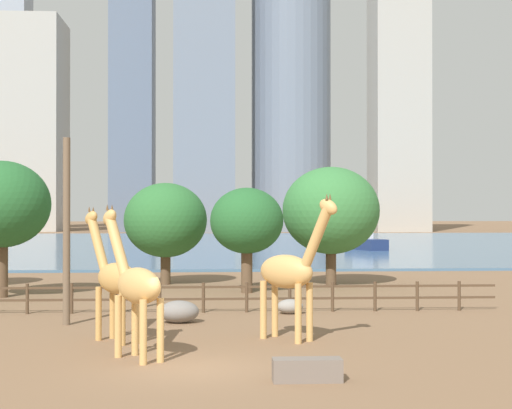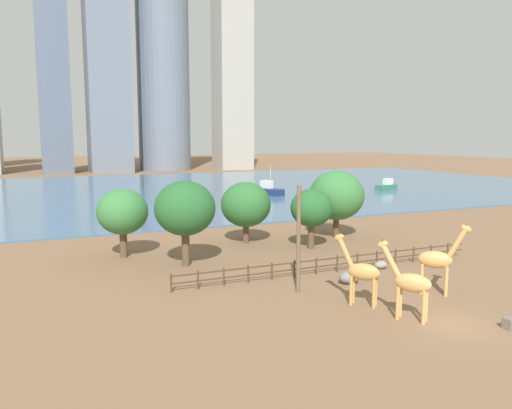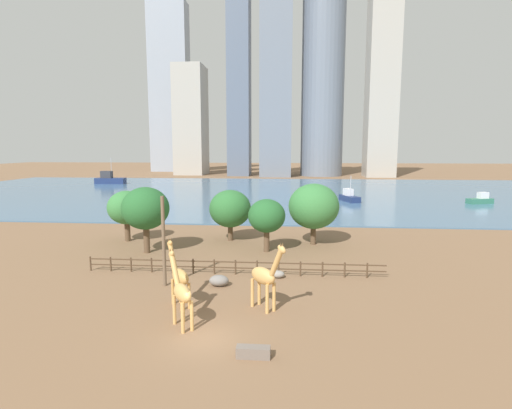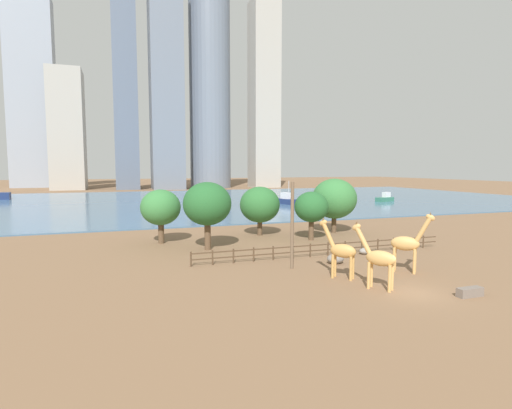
{
  "view_description": "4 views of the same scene",
  "coord_description": "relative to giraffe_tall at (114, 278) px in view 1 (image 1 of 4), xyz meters",
  "views": [
    {
      "loc": [
        0.44,
        -22.01,
        4.46
      ],
      "look_at": [
        3.99,
        38.18,
        4.86
      ],
      "focal_mm": 55.0,
      "sensor_mm": 36.0,
      "label": 1
    },
    {
      "loc": [
        -20.81,
        -20.15,
        10.36
      ],
      "look_at": [
        1.8,
        31.55,
        2.81
      ],
      "focal_mm": 35.0,
      "sensor_mm": 36.0,
      "label": 2
    },
    {
      "loc": [
        4.74,
        -21.42,
        10.94
      ],
      "look_at": [
        -0.39,
        40.14,
        2.21
      ],
      "focal_mm": 28.0,
      "sensor_mm": 36.0,
      "label": 3
    },
    {
      "loc": [
        -18.58,
        -21.33,
        8.47
      ],
      "look_at": [
        -2.06,
        26.77,
        3.69
      ],
      "focal_mm": 28.0,
      "sensor_mm": 36.0,
      "label": 4
    }
  ],
  "objects": [
    {
      "name": "skyline_tower_glass",
      "position": [
        2.16,
        131.05,
        38.32
      ],
      "size": [
        11.96,
        13.38,
        80.95
      ],
      "primitive_type": "cube",
      "color": "slate",
      "rests_on": "ground"
    },
    {
      "name": "skyline_block_central",
      "position": [
        -33.61,
        140.57,
        20.08
      ],
      "size": [
        11.89,
        15.6,
        44.48
      ],
      "primitive_type": "cube",
      "color": "#ADA89E",
      "rests_on": "ground"
    },
    {
      "name": "tree_left_small",
      "position": [
        -7.36,
        13.75,
        2.55
      ],
      "size": [
        4.93,
        4.93,
        6.96
      ],
      "color": "brown",
      "rests_on": "ground"
    },
    {
      "name": "utility_pole",
      "position": [
        -2.31,
        3.9,
        1.47
      ],
      "size": [
        0.28,
        0.28,
        7.26
      ],
      "primitive_type": "cylinder",
      "color": "brown",
      "rests_on": "ground"
    },
    {
      "name": "boat_ferry",
      "position": [
        19.82,
        55.92,
        -1.08
      ],
      "size": [
        3.8,
        6.17,
        5.22
      ],
      "rotation": [
        0.0,
        0.0,
        5.03
      ],
      "color": "navy",
      "rests_on": "harbor_water"
    },
    {
      "name": "giraffe_companion",
      "position": [
        5.98,
        -0.2,
        0.2
      ],
      "size": [
        2.78,
        2.79,
        4.99
      ],
      "rotation": [
        0.0,
        0.0,
        5.5
      ],
      "color": "tan",
      "rests_on": "ground"
    },
    {
      "name": "giraffe_young",
      "position": [
        1.02,
        -3.2,
        0.05
      ],
      "size": [
        2.36,
        2.96,
        4.63
      ],
      "rotation": [
        0.0,
        0.0,
        2.19
      ],
      "color": "tan",
      "rests_on": "ground"
    },
    {
      "name": "feeding_trough",
      "position": [
        5.75,
        -6.56,
        -1.86
      ],
      "size": [
        1.8,
        0.6,
        0.6
      ],
      "primitive_type": "cube",
      "color": "#72665B",
      "rests_on": "ground"
    },
    {
      "name": "tree_right_small",
      "position": [
        0.59,
        20.15,
        1.66
      ],
      "size": [
        4.94,
        4.94,
        6.06
      ],
      "color": "brown",
      "rests_on": "ground"
    },
    {
      "name": "boulder_near_fence",
      "position": [
        2.02,
        4.2,
        -1.71
      ],
      "size": [
        1.56,
        1.17,
        0.88
      ],
      "primitive_type": "ellipsoid",
      "color": "gray",
      "rests_on": "ground"
    },
    {
      "name": "enclosure_fence",
      "position": [
        2.43,
        7.23,
        -1.4
      ],
      "size": [
        26.12,
        0.14,
        1.3
      ],
      "color": "#4C3826",
      "rests_on": "ground"
    },
    {
      "name": "tree_center_broad",
      "position": [
        10.35,
        18.96,
        2.25
      ],
      "size": [
        5.71,
        5.71,
        6.99
      ],
      "color": "brown",
      "rests_on": "ground"
    },
    {
      "name": "tree_right_tall",
      "position": [
        5.21,
        15.26,
        1.68
      ],
      "size": [
        3.95,
        3.95,
        5.65
      ],
      "color": "brown",
      "rests_on": "ground"
    },
    {
      "name": "giraffe_tall",
      "position": [
        0.0,
        0.0,
        0.0
      ],
      "size": [
        2.4,
        2.66,
        4.58
      ],
      "rotation": [
        0.0,
        0.0,
        2.28
      ],
      "color": "tan",
      "rests_on": "ground"
    },
    {
      "name": "harbor_water",
      "position": [
        2.79,
        72.23,
        -2.06
      ],
      "size": [
        180.0,
        86.0,
        0.2
      ],
      "primitive_type": "cube",
      "color": "#476B8C",
      "rests_on": "ground"
    },
    {
      "name": "skyline_block_left",
      "position": [
        41.87,
        131.56,
        35.62
      ],
      "size": [
        10.95,
        10.85,
        75.54
      ],
      "primitive_type": "cube",
      "color": "#ADA89E",
      "rests_on": "ground"
    },
    {
      "name": "ground_plane",
      "position": [
        2.79,
        75.23,
        -2.16
      ],
      "size": [
        400.0,
        400.0,
        0.0
      ],
      "primitive_type": "plane",
      "color": "brown"
    },
    {
      "name": "boulder_by_pole",
      "position": [
        6.67,
        6.62,
        -1.84
      ],
      "size": [
        1.13,
        0.84,
        0.63
      ],
      "primitive_type": "ellipsoid",
      "color": "gray",
      "rests_on": "ground"
    }
  ]
}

